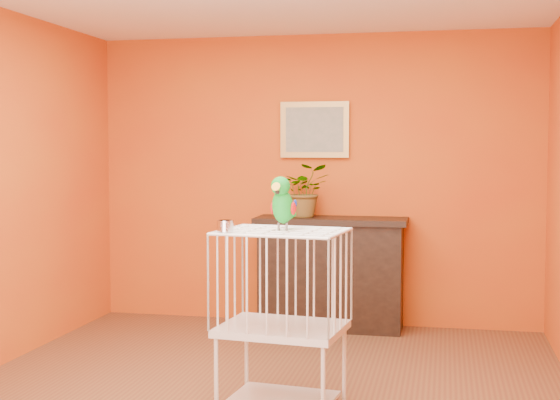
# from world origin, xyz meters

# --- Properties ---
(ground) EXTENTS (4.50, 4.50, 0.00)m
(ground) POSITION_xyz_m (0.00, 0.00, 0.00)
(ground) COLOR brown
(ground) RESTS_ON ground
(room_shell) EXTENTS (4.50, 4.50, 4.50)m
(room_shell) POSITION_xyz_m (0.00, 0.00, 1.58)
(room_shell) COLOR #C35612
(room_shell) RESTS_ON ground
(console_cabinet) EXTENTS (1.32, 0.47, 0.98)m
(console_cabinet) POSITION_xyz_m (0.18, 2.02, 0.49)
(console_cabinet) COLOR black
(console_cabinet) RESTS_ON ground
(potted_plant) EXTENTS (0.52, 0.56, 0.37)m
(potted_plant) POSITION_xyz_m (-0.05, 1.99, 1.16)
(potted_plant) COLOR #26722D
(potted_plant) RESTS_ON console_cabinet
(framed_picture) EXTENTS (0.62, 0.04, 0.50)m
(framed_picture) POSITION_xyz_m (0.00, 2.22, 1.75)
(framed_picture) COLOR #B1853F
(framed_picture) RESTS_ON room_shell
(birdcage) EXTENTS (0.77, 0.62, 1.10)m
(birdcage) POSITION_xyz_m (0.22, -0.24, 0.57)
(birdcage) COLOR silver
(birdcage) RESTS_ON ground
(feed_cup) EXTENTS (0.10, 0.10, 0.07)m
(feed_cup) POSITION_xyz_m (-0.08, -0.41, 1.14)
(feed_cup) COLOR silver
(feed_cup) RESTS_ON birdcage
(parrot) EXTENTS (0.16, 0.29, 0.32)m
(parrot) POSITION_xyz_m (0.21, -0.20, 1.26)
(parrot) COLOR #59544C
(parrot) RESTS_ON birdcage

